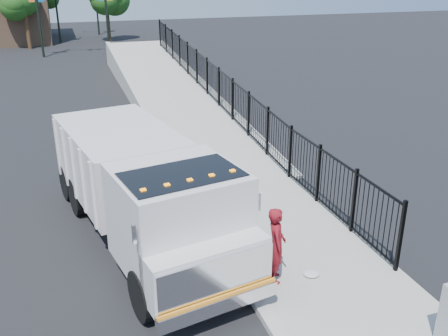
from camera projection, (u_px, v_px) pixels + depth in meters
name	position (u px, v px, depth m)	size (l,w,h in m)	color
ground	(228.00, 256.00, 12.71)	(120.00, 120.00, 0.00)	black
sidewalk	(335.00, 285.00, 11.48)	(3.55, 12.00, 0.12)	#9E998E
curb	(257.00, 300.00, 10.92)	(0.30, 12.00, 0.16)	#ADAAA3
ramp	(172.00, 100.00, 27.41)	(3.95, 24.00, 1.70)	#9E998E
iron_fence	(219.00, 100.00, 23.96)	(0.10, 28.00, 1.80)	black
truck	(144.00, 186.00, 12.80)	(4.24, 8.78, 2.89)	black
worker	(276.00, 245.00, 11.26)	(0.66, 0.44, 1.82)	maroon
debris	(311.00, 273.00, 11.73)	(0.39, 0.39, 0.10)	silver
light_pole_0	(41.00, 0.00, 38.74)	(3.77, 0.22, 8.00)	black
tree_0	(24.00, 2.00, 42.81)	(2.87, 2.87, 5.44)	#382314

